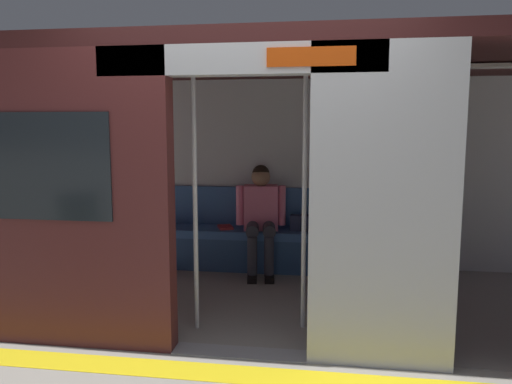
# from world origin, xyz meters

# --- Properties ---
(ground_plane) EXTENTS (60.00, 60.00, 0.00)m
(ground_plane) POSITION_xyz_m (0.00, 0.00, 0.00)
(ground_plane) COLOR gray
(platform_edge_strip) EXTENTS (8.00, 0.24, 0.01)m
(platform_edge_strip) POSITION_xyz_m (0.00, 0.30, 0.00)
(platform_edge_strip) COLOR yellow
(platform_edge_strip) RESTS_ON ground_plane
(train_car) EXTENTS (6.40, 2.59, 2.27)m
(train_car) POSITION_xyz_m (0.06, -1.13, 1.49)
(train_car) COLOR #ADAFB5
(train_car) RESTS_ON ground_plane
(bench_seat) EXTENTS (2.97, 0.44, 0.46)m
(bench_seat) POSITION_xyz_m (0.00, -2.08, 0.35)
(bench_seat) COLOR #38609E
(bench_seat) RESTS_ON ground_plane
(person_seated) EXTENTS (0.55, 0.71, 1.19)m
(person_seated) POSITION_xyz_m (0.13, -2.02, 0.68)
(person_seated) COLOR pink
(person_seated) RESTS_ON ground_plane
(handbag) EXTENTS (0.26, 0.15, 0.17)m
(handbag) POSITION_xyz_m (-0.32, -2.13, 0.55)
(handbag) COLOR #262D4C
(handbag) RESTS_ON bench_seat
(book) EXTENTS (0.22, 0.26, 0.03)m
(book) POSITION_xyz_m (0.55, -2.11, 0.48)
(book) COLOR #B22D2D
(book) RESTS_ON bench_seat
(grab_pole_door) EXTENTS (0.04, 0.04, 2.13)m
(grab_pole_door) POSITION_xyz_m (0.42, -0.39, 1.06)
(grab_pole_door) COLOR silver
(grab_pole_door) RESTS_ON ground_plane
(grab_pole_far) EXTENTS (0.04, 0.04, 2.13)m
(grab_pole_far) POSITION_xyz_m (-0.42, -0.53, 1.06)
(grab_pole_far) COLOR silver
(grab_pole_far) RESTS_ON ground_plane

